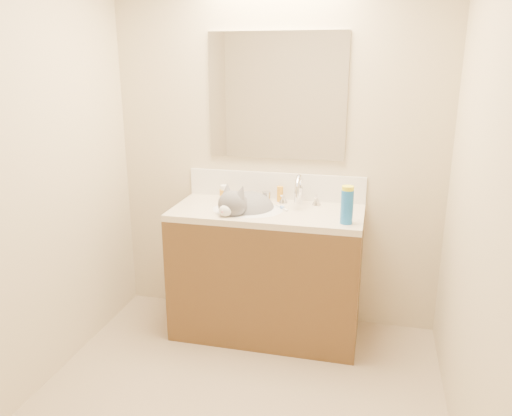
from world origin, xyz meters
The scene contains 16 objects.
room_shell centered at (0.00, 0.00, 1.49)m, with size 2.24×2.54×2.52m.
vanity_cabinet centered at (0.00, 0.97, 0.41)m, with size 1.20×0.55×0.82m, color #54391D.
counter_slab centered at (0.00, 0.97, 0.84)m, with size 1.20×0.55×0.04m, color beige.
basin centered at (-0.12, 0.94, 0.79)m, with size 0.45×0.36×0.14m, color white.
faucet centered at (0.18, 1.11, 0.95)m, with size 0.28×0.20×0.21m.
cat centered at (-0.14, 0.97, 0.85)m, with size 0.45×0.51×0.35m.
backsplash centered at (0.00, 1.24, 0.95)m, with size 1.20×0.02×0.18m, color silver.
mirror centered at (0.00, 1.24, 1.54)m, with size 0.90×0.02×0.80m, color white.
pill_bottle centered at (-0.33, 1.14, 0.91)m, with size 0.05×0.05×0.10m, color white.
pill_label centered at (-0.33, 1.14, 0.91)m, with size 0.07×0.07×0.04m, color orange.
silver_jar centered at (-0.05, 1.16, 0.89)m, with size 0.06×0.06×0.06m, color #B7B7BC.
amber_bottle centered at (0.04, 1.18, 0.91)m, with size 0.04×0.04×0.10m, color orange.
toothbrush centered at (0.09, 1.01, 0.86)m, with size 0.01×0.14×0.01m, color white.
toothbrush_head centered at (0.09, 1.01, 0.87)m, with size 0.02×0.03×0.02m, color #6387D2.
spray_can centered at (0.50, 0.81, 0.96)m, with size 0.07×0.07×0.20m, color blue.
spray_cap centered at (0.50, 0.81, 1.06)m, with size 0.07×0.07×0.04m, color yellow.
Camera 1 is at (0.64, -1.97, 1.77)m, focal length 35.00 mm.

